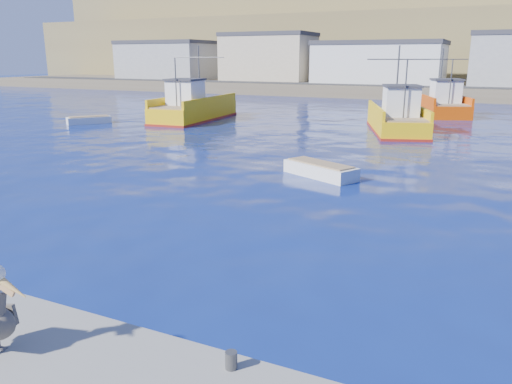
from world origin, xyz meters
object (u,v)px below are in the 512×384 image
trawler_yellow_b (397,119)px  trawler_yellow_a (193,109)px  skiff_left (89,121)px  boat_orange (442,104)px  skiff_mid (320,171)px

trawler_yellow_b → trawler_yellow_a: bearing=-178.9°
trawler_yellow_a → trawler_yellow_b: bearing=1.1°
trawler_yellow_a → skiff_left: bearing=-138.1°
boat_orange → skiff_left: boat_orange is taller
trawler_yellow_b → skiff_mid: size_ratio=2.63×
trawler_yellow_a → trawler_yellow_b: (17.59, 0.32, -0.05)m
trawler_yellow_b → skiff_left: trawler_yellow_b is taller
skiff_mid → trawler_yellow_a: bearing=137.2°
trawler_yellow_a → boat_orange: (19.35, 13.61, 0.06)m
boat_orange → trawler_yellow_b: bearing=-97.5°
trawler_yellow_a → skiff_left: size_ratio=3.10×
boat_orange → skiff_mid: boat_orange is taller
boat_orange → skiff_mid: bearing=-94.4°
trawler_yellow_b → boat_orange: trawler_yellow_b is taller
boat_orange → skiff_mid: size_ratio=2.51×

